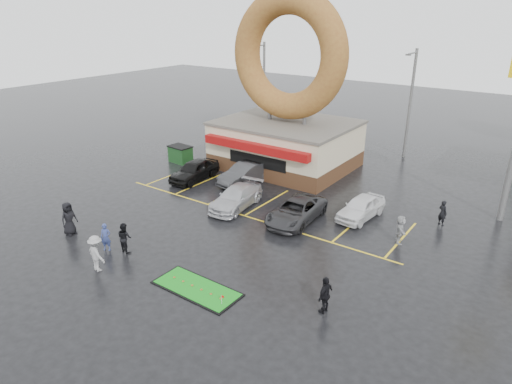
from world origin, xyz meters
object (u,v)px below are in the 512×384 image
Objects in this scene: car_silver at (236,197)px; car_grey at (296,211)px; car_dgrey at (245,174)px; dumpster at (180,155)px; car_black at (194,170)px; person_blue at (106,237)px; streetlight_left at (263,87)px; car_white at (361,207)px; donut_shop at (287,112)px; streetlight_mid at (410,102)px; person_cameraman at (325,295)px; putting_green at (197,288)px.

car_grey is (4.22, 0.44, 0.00)m from car_silver.
car_dgrey is at bearing 112.74° from car_silver.
dumpster is (-13.68, 4.20, -0.03)m from car_grey.
dumpster is at bearing 144.47° from car_black.
car_dgrey reaches higher than car_silver.
person_blue is 0.84× the size of dumpster.
car_white is at bearing -38.26° from streetlight_left.
car_dgrey is (-0.32, -5.02, -3.71)m from donut_shop.
donut_shop is at bearing 58.31° from person_blue.
streetlight_mid is at bearing 67.34° from car_dgrey.
car_silver reaches higher than dumpster.
car_black is at bearing 77.67° from person_blue.
streetlight_left reaches higher than car_black.
streetlight_left is at bearing 100.19° from car_black.
streetlight_mid is 1.84× the size of car_grey.
car_dgrey is at bearing -127.30° from person_cameraman.
donut_shop is at bearing 56.97° from car_black.
person_blue is at bearing -74.65° from streetlight_left.
car_black is 2.60× the size of person_cameraman.
car_white reaches higher than putting_green.
putting_green is at bearing -55.79° from car_dgrey.
car_silver is (2.11, -3.79, -0.08)m from car_dgrey.
car_white is 2.36× the size of person_cameraman.
car_white is (8.96, -5.64, -3.78)m from donut_shop.
streetlight_left is 1.97× the size of car_dgrey.
person_blue is 0.89× the size of person_cameraman.
streetlight_mid is 18.02m from car_silver.
donut_shop reaches higher than dumpster.
dumpster is (-16.64, 1.47, -0.03)m from car_white.
car_grey is 3.21× the size of person_blue.
car_white is (15.96, -12.59, -4.10)m from streetlight_left.
car_black is at bearing 132.97° from putting_green.
car_silver is 2.58× the size of dumpster.
car_white is (12.81, 0.98, -0.07)m from car_black.
donut_shop is 9.53m from dumpster.
person_cameraman is (4.54, -23.24, -3.93)m from streetlight_mid.
streetlight_mid is 26.56m from person_blue.
car_silver is 1.16× the size of car_white.
streetlight_left is 2.04× the size of car_black.
person_blue is at bearing -91.19° from donut_shop.
car_grey reaches higher than putting_green.
person_cameraman is (9.76, -6.48, 0.18)m from car_silver.
donut_shop reaches higher than car_white.
car_black reaches higher than putting_green.
dumpster is (-7.68, -4.17, -3.81)m from donut_shop.
car_white is at bearing -161.40° from person_cameraman.
car_grey is at bearing 89.96° from putting_green.
car_dgrey is 15.70m from person_cameraman.
person_cameraman is at bearing -39.89° from car_silver.
car_grey is at bearing -21.16° from car_dgrey.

